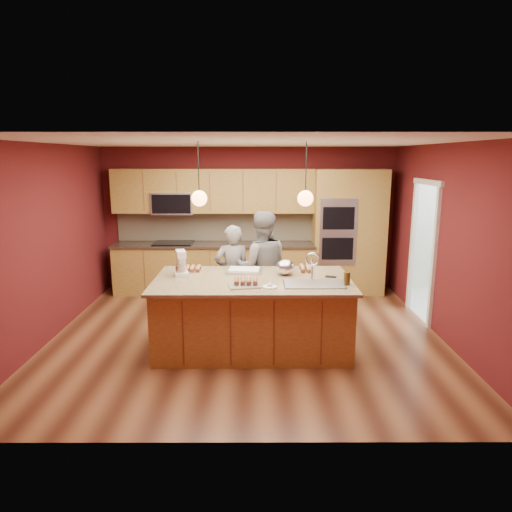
{
  "coord_description": "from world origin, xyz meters",
  "views": [
    {
      "loc": [
        0.12,
        -6.15,
        2.51
      ],
      "look_at": [
        0.13,
        -0.1,
        1.2
      ],
      "focal_mm": 32.0,
      "sensor_mm": 36.0,
      "label": 1
    }
  ],
  "objects_px": {
    "island": "(254,313)",
    "person_right": "(261,268)",
    "person_left": "(232,274)",
    "mixing_bowl": "(285,267)",
    "stand_mixer": "(181,265)"
  },
  "relations": [
    {
      "from": "island",
      "to": "person_right",
      "type": "relative_size",
      "value": 1.49
    },
    {
      "from": "person_left",
      "to": "person_right",
      "type": "distance_m",
      "value": 0.46
    },
    {
      "from": "mixing_bowl",
      "to": "person_right",
      "type": "bearing_deg",
      "value": 112.6
    },
    {
      "from": "island",
      "to": "person_left",
      "type": "height_order",
      "value": "person_left"
    },
    {
      "from": "person_left",
      "to": "mixing_bowl",
      "type": "distance_m",
      "value": 1.11
    },
    {
      "from": "island",
      "to": "person_left",
      "type": "relative_size",
      "value": 1.7
    },
    {
      "from": "person_left",
      "to": "stand_mixer",
      "type": "xyz_separation_m",
      "value": [
        -0.65,
        -0.79,
        0.34
      ]
    },
    {
      "from": "island",
      "to": "person_left",
      "type": "distance_m",
      "value": 1.06
    },
    {
      "from": "person_left",
      "to": "stand_mixer",
      "type": "relative_size",
      "value": 4.45
    },
    {
      "from": "island",
      "to": "stand_mixer",
      "type": "distance_m",
      "value": 1.16
    },
    {
      "from": "mixing_bowl",
      "to": "person_left",
      "type": "bearing_deg",
      "value": 135.12
    },
    {
      "from": "island",
      "to": "mixing_bowl",
      "type": "relative_size",
      "value": 9.9
    },
    {
      "from": "person_right",
      "to": "mixing_bowl",
      "type": "relative_size",
      "value": 6.64
    },
    {
      "from": "person_left",
      "to": "person_right",
      "type": "bearing_deg",
      "value": 168.56
    },
    {
      "from": "person_right",
      "to": "stand_mixer",
      "type": "xyz_separation_m",
      "value": [
        -1.09,
        -0.79,
        0.23
      ]
    }
  ]
}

